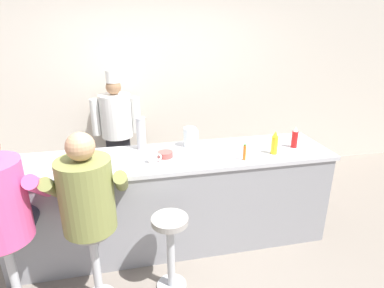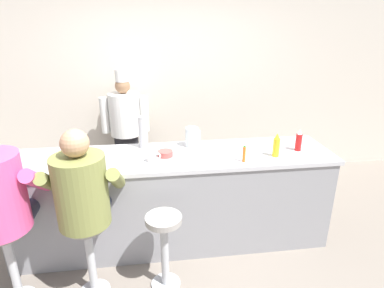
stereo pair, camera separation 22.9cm
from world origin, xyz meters
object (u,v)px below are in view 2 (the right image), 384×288
Objects in this scene: hot_sauce_bottle_orange at (244,154)px; ketchup_bottle_red at (299,141)px; mustard_bottle_yellow at (276,146)px; water_pitcher_clear at (192,137)px; cereal_bowl at (165,154)px; diner_seated_olive at (83,194)px; cook_in_whites_near at (125,124)px; cup_stack_steel at (143,132)px; coffee_mug_white at (152,157)px; empty_stool_round at (164,241)px; breakfast_plate at (74,166)px.

ketchup_bottle_red is at bearing 17.86° from hot_sauce_bottle_orange.
mustard_bottle_yellow reaches higher than ketchup_bottle_red.
hot_sauce_bottle_orange is 0.77× the size of water_pitcher_clear.
cereal_bowl is 0.89m from diner_seated_olive.
hot_sauce_bottle_orange is at bearing 14.80° from diner_seated_olive.
cup_stack_steel is at bearing -76.79° from cook_in_whites_near.
hot_sauce_bottle_orange is 0.11× the size of diner_seated_olive.
coffee_mug_white is at bearing -139.32° from cereal_bowl.
water_pitcher_clear is 1.10m from empty_stool_round.
cup_stack_steel is at bearing 102.02° from coffee_mug_white.
ketchup_bottle_red is 1.43× the size of hot_sauce_bottle_orange.
cook_in_whites_near is (-1.17, 1.58, -0.16)m from hot_sauce_bottle_orange.
hot_sauce_bottle_orange is 1.04m from empty_stool_round.
empty_stool_round is 0.44× the size of cook_in_whites_near.
diner_seated_olive is 2.09× the size of empty_stool_round.
cook_in_whites_near is (-1.51, 1.50, -0.19)m from mustard_bottle_yellow.
mustard_bottle_yellow is 0.16× the size of diner_seated_olive.
cup_stack_steel is at bearing 33.50° from breakfast_plate.
mustard_bottle_yellow is at bearing -157.45° from ketchup_bottle_red.
mustard_bottle_yellow is at bearing -44.77° from cook_in_whites_near.
mustard_bottle_yellow is 1.14× the size of water_pitcher_clear.
cereal_bowl is 0.36m from cup_stack_steel.
cook_in_whites_near is at bearing 83.97° from diner_seated_olive.
cup_stack_steel is at bearing 162.26° from mustard_bottle_yellow.
mustard_bottle_yellow is 0.35m from hot_sauce_bottle_orange.
coffee_mug_white is at bearing 172.04° from hot_sauce_bottle_orange.
empty_stool_round is at bearing -3.24° from diner_seated_olive.
cup_stack_steel is at bearing 99.38° from empty_stool_round.
water_pitcher_clear is at bearing 154.05° from mustard_bottle_yellow.
cereal_bowl is at bearing 162.37° from hot_sauce_bottle_orange.
empty_stool_round is at bearing -82.53° from coffee_mug_white.
ketchup_bottle_red is at bearing 3.18° from breakfast_plate.
empty_stool_round is (0.07, -0.51, -0.55)m from coffee_mug_white.
breakfast_plate is (-1.10, -0.37, -0.09)m from water_pitcher_clear.
ketchup_bottle_red is at bearing 15.75° from diner_seated_olive.
cook_in_whites_near reaches higher than hot_sauce_bottle_orange.
mustard_bottle_yellow is 0.14× the size of cook_in_whites_near.
ketchup_bottle_red is at bearing -10.55° from cup_stack_steel.
ketchup_bottle_red is 0.65m from hot_sauce_bottle_orange.
cook_in_whites_near reaches higher than cereal_bowl.
diner_seated_olive is (-1.71, -0.45, -0.13)m from mustard_bottle_yellow.
water_pitcher_clear is at bearing -56.37° from cook_in_whites_near.
cereal_bowl is at bearing 10.16° from breakfast_plate.
cup_stack_steel is 1.15m from cook_in_whites_near.
diner_seated_olive reaches higher than water_pitcher_clear.
cook_in_whites_near is (-0.40, 1.98, 0.42)m from empty_stool_round.
cereal_bowl is at bearing 172.26° from mustard_bottle_yellow.
ketchup_bottle_red is 1.76× the size of coffee_mug_white.
ketchup_bottle_red is 1.33m from cereal_bowl.
cereal_bowl is 0.21× the size of empty_stool_round.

